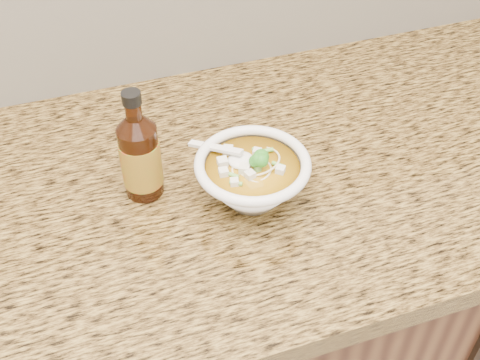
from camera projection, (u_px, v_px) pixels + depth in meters
name	position (u px, v px, depth m)	size (l,w,h in m)	color
cabinet	(152.00, 353.00, 1.27)	(4.00, 0.65, 0.86)	black
counter_slab	(123.00, 205.00, 0.97)	(4.00, 0.68, 0.04)	olive
soup_bowl	(252.00, 179.00, 0.92)	(0.18, 0.18, 0.10)	white
hot_sauce_bottle	(140.00, 157.00, 0.91)	(0.07, 0.07, 0.19)	#3E1808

